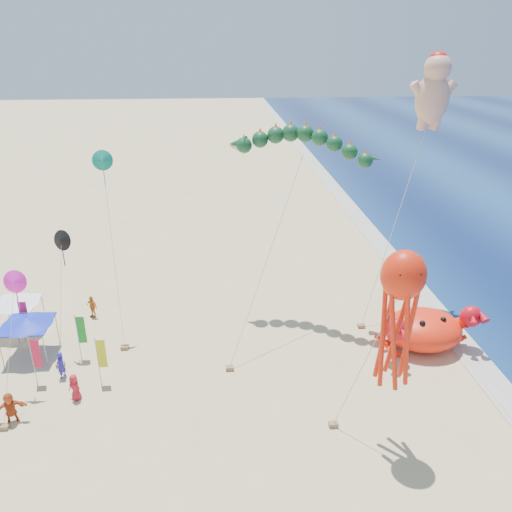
{
  "coord_description": "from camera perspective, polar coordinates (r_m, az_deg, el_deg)",
  "views": [
    {
      "loc": [
        -4.25,
        -26.8,
        19.0
      ],
      "look_at": [
        -2.0,
        2.0,
        6.5
      ],
      "focal_mm": 35.0,
      "sensor_mm": 36.0,
      "label": 1
    }
  ],
  "objects": [
    {
      "name": "small_kites",
      "position": [
        32.71,
        -23.95,
        0.89
      ],
      "size": [
        10.41,
        9.94,
        12.71
      ],
      "color": "#FC1CD0",
      "rests_on": "ground"
    },
    {
      "name": "cherub_kite",
      "position": [
        38.51,
        19.64,
        17.48
      ],
      "size": [
        6.61,
        6.25,
        18.36
      ],
      "color": "#DC9E86",
      "rests_on": "ground"
    },
    {
      "name": "foam_strip",
      "position": [
        36.65,
        23.01,
        -9.93
      ],
      "size": [
        320.0,
        320.0,
        0.0
      ],
      "primitive_type": "plane",
      "color": "silver",
      "rests_on": "ground"
    },
    {
      "name": "crab_inflatable",
      "position": [
        35.4,
        18.62,
        -7.87
      ],
      "size": [
        7.03,
        5.3,
        3.08
      ],
      "color": "#FF260D",
      "rests_on": "ground"
    },
    {
      "name": "dragon_kite",
      "position": [
        34.39,
        5.18,
        12.14
      ],
      "size": [
        10.51,
        9.91,
        13.46
      ],
      "color": "#103D20",
      "rests_on": "ground"
    },
    {
      "name": "ground",
      "position": [
        33.13,
        3.8,
        -11.66
      ],
      "size": [
        320.0,
        320.0,
        0.0
      ],
      "primitive_type": "plane",
      "color": "#D1B784",
      "rests_on": "ground"
    },
    {
      "name": "beachgoers",
      "position": [
        34.16,
        -21.37,
        -10.47
      ],
      "size": [
        30.18,
        12.12,
        1.84
      ],
      "color": "#277743",
      "rests_on": "ground"
    },
    {
      "name": "octopus_kite",
      "position": [
        24.09,
        16.02,
        -5.84
      ],
      "size": [
        3.7,
        2.02,
        10.52
      ],
      "color": "red",
      "rests_on": "ground"
    },
    {
      "name": "feather_flags",
      "position": [
        33.68,
        -21.54,
        -8.73
      ],
      "size": [
        6.7,
        5.12,
        3.2
      ],
      "color": "gray",
      "rests_on": "ground"
    },
    {
      "name": "canopy_white",
      "position": [
        38.42,
        -25.78,
        -4.66
      ],
      "size": [
        3.07,
        3.07,
        2.71
      ],
      "color": "gray",
      "rests_on": "ground"
    },
    {
      "name": "canopy_blue",
      "position": [
        35.43,
        -24.76,
        -6.84
      ],
      "size": [
        3.22,
        3.22,
        2.71
      ],
      "color": "gray",
      "rests_on": "ground"
    }
  ]
}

